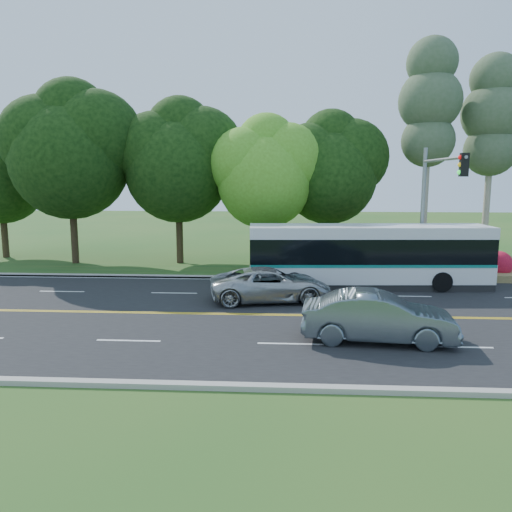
# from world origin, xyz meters

# --- Properties ---
(ground) EXTENTS (120.00, 120.00, 0.00)m
(ground) POSITION_xyz_m (0.00, 0.00, 0.00)
(ground) COLOR #23531B
(ground) RESTS_ON ground
(road) EXTENTS (60.00, 14.00, 0.02)m
(road) POSITION_xyz_m (0.00, 0.00, 0.01)
(road) COLOR black
(road) RESTS_ON ground
(curb_north) EXTENTS (60.00, 0.30, 0.15)m
(curb_north) POSITION_xyz_m (0.00, 7.15, 0.07)
(curb_north) COLOR #A39D93
(curb_north) RESTS_ON ground
(curb_south) EXTENTS (60.00, 0.30, 0.15)m
(curb_south) POSITION_xyz_m (0.00, -7.15, 0.07)
(curb_south) COLOR #A39D93
(curb_south) RESTS_ON ground
(grass_verge) EXTENTS (60.00, 4.00, 0.10)m
(grass_verge) POSITION_xyz_m (0.00, 9.00, 0.05)
(grass_verge) COLOR #23531B
(grass_verge) RESTS_ON ground
(lane_markings) EXTENTS (57.60, 13.82, 0.00)m
(lane_markings) POSITION_xyz_m (-0.09, 0.00, 0.02)
(lane_markings) COLOR gold
(lane_markings) RESTS_ON road
(tree_row) EXTENTS (44.70, 9.10, 13.84)m
(tree_row) POSITION_xyz_m (-5.15, 12.13, 6.73)
(tree_row) COLOR black
(tree_row) RESTS_ON ground
(bougainvillea_hedge) EXTENTS (9.50, 2.25, 1.50)m
(bougainvillea_hedge) POSITION_xyz_m (7.18, 8.15, 0.72)
(bougainvillea_hedge) COLOR maroon
(bougainvillea_hedge) RESTS_ON ground
(traffic_signal) EXTENTS (0.42, 6.10, 7.00)m
(traffic_signal) POSITION_xyz_m (6.49, 5.40, 4.67)
(traffic_signal) COLOR gray
(traffic_signal) RESTS_ON ground
(transit_bus) EXTENTS (11.98, 3.28, 3.10)m
(transit_bus) POSITION_xyz_m (3.43, 5.47, 1.56)
(transit_bus) COLOR silver
(transit_bus) RESTS_ON road
(sedan) EXTENTS (5.23, 2.24, 1.68)m
(sedan) POSITION_xyz_m (2.44, -3.04, 0.86)
(sedan) COLOR slate
(sedan) RESTS_ON road
(suv) EXTENTS (5.69, 3.32, 1.49)m
(suv) POSITION_xyz_m (-1.35, 2.29, 0.76)
(suv) COLOR #ABAEAF
(suv) RESTS_ON road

